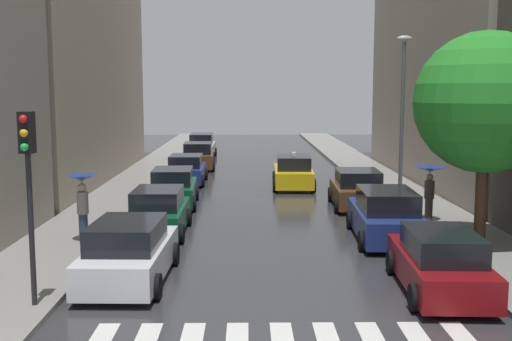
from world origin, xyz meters
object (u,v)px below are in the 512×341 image
at_px(parked_car_right_second, 386,216).
at_px(parked_car_left_sixth, 202,147).
at_px(parked_car_left_fifth, 198,157).
at_px(street_tree_right, 485,103).
at_px(taxi_midroad, 293,173).
at_px(pedestrian_near_tree, 430,180).
at_px(parked_car_left_third, 173,188).
at_px(parked_car_right_nearest, 440,263).
at_px(traffic_light_left_corner, 28,165).
at_px(lamp_post_right, 402,109).
at_px(pedestrian_by_kerb, 82,194).
at_px(parked_car_left_second, 158,213).
at_px(parked_car_left_nearest, 129,253).
at_px(parked_car_left_fourth, 186,170).
at_px(parked_car_right_third, 357,190).

bearing_deg(parked_car_right_second, parked_car_left_sixth, 19.95).
bearing_deg(parked_car_left_fifth, street_tree_right, -154.87).
height_order(taxi_midroad, pedestrian_near_tree, pedestrian_near_tree).
bearing_deg(parked_car_left_sixth, parked_car_left_third, 179.97).
relative_size(parked_car_right_nearest, street_tree_right, 0.69).
bearing_deg(parked_car_right_nearest, traffic_light_left_corner, 100.22).
xyz_separation_m(parked_car_right_second, traffic_light_left_corner, (-9.30, -6.65, 2.49)).
relative_size(parked_car_left_third, lamp_post_right, 0.60).
bearing_deg(parked_car_left_third, traffic_light_left_corner, 170.68).
relative_size(parked_car_left_sixth, pedestrian_by_kerb, 2.22).
bearing_deg(parked_car_left_second, pedestrian_by_kerb, 125.45).
bearing_deg(pedestrian_near_tree, street_tree_right, 165.50).
bearing_deg(lamp_post_right, parked_car_left_sixth, 115.90).
distance_m(parked_car_left_second, traffic_light_left_corner, 8.10).
xyz_separation_m(parked_car_left_third, lamp_post_right, (9.40, -1.04, 3.37)).
distance_m(parked_car_left_nearest, pedestrian_near_tree, 11.85).
bearing_deg(parked_car_left_second, lamp_post_right, -65.52).
height_order(parked_car_left_third, pedestrian_near_tree, pedestrian_near_tree).
distance_m(parked_car_left_fourth, parked_car_right_nearest, 19.68).
relative_size(parked_car_right_third, pedestrian_near_tree, 2.05).
relative_size(parked_car_right_second, traffic_light_left_corner, 1.12).
bearing_deg(parked_car_left_second, parked_car_left_third, 1.15).
distance_m(parked_car_left_third, parked_car_left_fourth, 6.44).
bearing_deg(parked_car_left_second, parked_car_left_sixth, 0.41).
height_order(parked_car_right_third, taxi_midroad, taxi_midroad).
height_order(parked_car_right_nearest, parked_car_right_third, parked_car_right_third).
xyz_separation_m(pedestrian_near_tree, pedestrian_by_kerb, (-11.82, -3.00, -0.01)).
bearing_deg(traffic_light_left_corner, parked_car_right_nearest, 7.36).
height_order(parked_car_left_nearest, pedestrian_near_tree, pedestrian_near_tree).
distance_m(parked_car_left_nearest, street_tree_right, 11.51).
bearing_deg(pedestrian_near_tree, parked_car_left_second, 73.21).
relative_size(parked_car_left_sixth, parked_car_right_second, 0.98).
height_order(parked_car_left_sixth, traffic_light_left_corner, traffic_light_left_corner).
bearing_deg(parked_car_left_sixth, parked_car_right_third, -157.85).
distance_m(parked_car_left_fourth, pedestrian_by_kerb, 13.46).
distance_m(parked_car_right_third, taxi_midroad, 5.92).
relative_size(parked_car_left_sixth, traffic_light_left_corner, 1.09).
height_order(parked_car_left_nearest, pedestrian_by_kerb, pedestrian_by_kerb).
xyz_separation_m(parked_car_right_nearest, parked_car_right_third, (-0.07, 11.16, 0.02)).
bearing_deg(traffic_light_left_corner, street_tree_right, 25.05).
bearing_deg(parked_car_right_third, pedestrian_near_tree, -147.18).
distance_m(parked_car_left_second, lamp_post_right, 10.75).
height_order(parked_car_left_fourth, parked_car_left_fifth, parked_car_left_fifth).
bearing_deg(parked_car_right_nearest, parked_car_left_fifth, 20.67).
xyz_separation_m(street_tree_right, lamp_post_right, (-1.03, 6.13, -0.39)).
height_order(parked_car_right_nearest, street_tree_right, street_tree_right).
bearing_deg(parked_car_right_second, parked_car_left_second, 85.99).
xyz_separation_m(parked_car_left_nearest, parked_car_right_nearest, (7.72, -0.96, -0.03)).
xyz_separation_m(pedestrian_near_tree, street_tree_right, (0.64, -3.34, 2.86)).
height_order(parked_car_left_sixth, lamp_post_right, lamp_post_right).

